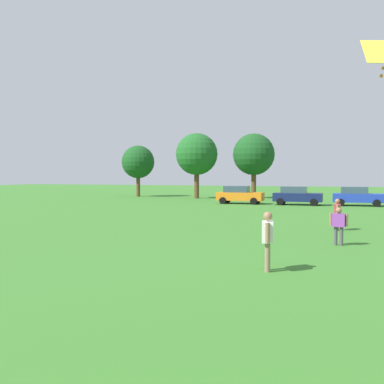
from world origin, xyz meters
The scene contains 10 objects.
ground_plane centered at (0.00, 30.00, 0.00)m, with size 160.00×160.00×0.00m, color #387528.
adult_bystander centered at (1.59, 15.63, 1.02)m, with size 0.39×0.81×1.72m.
bystander_near_trees centered at (3.44, 21.29, 0.89)m, with size 0.71×0.34×1.49m.
bystander_midfield centered at (3.29, 26.30, 0.93)m, with size 0.31×0.75×1.57m.
parked_car_orange_0 centered at (-5.91, 44.80, 0.86)m, with size 4.30×2.02×1.68m.
parked_car_navy_1 centered at (-0.58, 44.75, 0.86)m, with size 4.30×2.02×1.68m.
parked_car_blue_2 centered at (4.59, 45.29, 0.86)m, with size 4.30×2.02×1.68m.
tree_far_left centered at (-21.00, 54.36, 4.29)m, with size 4.08×4.08×6.36m.
tree_center centered at (-12.74, 52.62, 5.07)m, with size 4.82×4.82×7.51m.
tree_far_right centered at (-6.52, 54.78, 5.05)m, with size 4.80×4.80×7.48m.
Camera 1 is at (3.75, 2.58, 2.79)m, focal length 42.78 mm.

